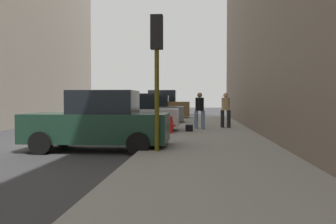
{
  "coord_description": "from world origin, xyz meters",
  "views": [
    {
      "loc": [
        5.61,
        -12.81,
        1.52
      ],
      "look_at": [
        4.19,
        4.36,
        0.95
      ],
      "focal_mm": 40.0,
      "sensor_mm": 36.0,
      "label": 1
    }
  ],
  "objects_px": {
    "traffic_light": "(157,53)",
    "parked_bronze_suv": "(160,106)",
    "parked_dark_green_sedan": "(99,122)",
    "fire_hydrant": "(170,125)",
    "pedestrian_in_jeans": "(200,109)",
    "duffel_bag": "(189,128)",
    "parked_silver_sedan": "(133,115)",
    "pedestrian_in_tan_coat": "(226,108)",
    "parked_gray_coupe": "(151,111)"
  },
  "relations": [
    {
      "from": "parked_silver_sedan",
      "to": "parked_gray_coupe",
      "type": "distance_m",
      "value": 6.2
    },
    {
      "from": "parked_silver_sedan",
      "to": "duffel_bag",
      "type": "relative_size",
      "value": 9.63
    },
    {
      "from": "traffic_light",
      "to": "pedestrian_in_tan_coat",
      "type": "relative_size",
      "value": 2.11
    },
    {
      "from": "parked_gray_coupe",
      "to": "parked_bronze_suv",
      "type": "distance_m",
      "value": 5.9
    },
    {
      "from": "parked_bronze_suv",
      "to": "parked_silver_sedan",
      "type": "bearing_deg",
      "value": -90.0
    },
    {
      "from": "pedestrian_in_tan_coat",
      "to": "parked_bronze_suv",
      "type": "bearing_deg",
      "value": 112.83
    },
    {
      "from": "fire_hydrant",
      "to": "pedestrian_in_jeans",
      "type": "distance_m",
      "value": 2.82
    },
    {
      "from": "parked_silver_sedan",
      "to": "traffic_light",
      "type": "distance_m",
      "value": 7.28
    },
    {
      "from": "parked_gray_coupe",
      "to": "pedestrian_in_jeans",
      "type": "bearing_deg",
      "value": -59.86
    },
    {
      "from": "parked_dark_green_sedan",
      "to": "fire_hydrant",
      "type": "bearing_deg",
      "value": 67.14
    },
    {
      "from": "parked_dark_green_sedan",
      "to": "duffel_bag",
      "type": "distance_m",
      "value": 5.98
    },
    {
      "from": "parked_bronze_suv",
      "to": "fire_hydrant",
      "type": "relative_size",
      "value": 6.59
    },
    {
      "from": "pedestrian_in_jeans",
      "to": "parked_bronze_suv",
      "type": "bearing_deg",
      "value": 105.18
    },
    {
      "from": "fire_hydrant",
      "to": "pedestrian_in_jeans",
      "type": "height_order",
      "value": "pedestrian_in_jeans"
    },
    {
      "from": "traffic_light",
      "to": "duffel_bag",
      "type": "relative_size",
      "value": 8.18
    },
    {
      "from": "parked_dark_green_sedan",
      "to": "duffel_bag",
      "type": "bearing_deg",
      "value": 64.64
    },
    {
      "from": "pedestrian_in_jeans",
      "to": "duffel_bag",
      "type": "bearing_deg",
      "value": -108.2
    },
    {
      "from": "parked_silver_sedan",
      "to": "parked_bronze_suv",
      "type": "bearing_deg",
      "value": 90.0
    },
    {
      "from": "parked_dark_green_sedan",
      "to": "parked_silver_sedan",
      "type": "xyz_separation_m",
      "value": [
        -0.0,
        5.72,
        0.0
      ]
    },
    {
      "from": "traffic_light",
      "to": "pedestrian_in_jeans",
      "type": "bearing_deg",
      "value": 81.64
    },
    {
      "from": "parked_silver_sedan",
      "to": "traffic_light",
      "type": "relative_size",
      "value": 1.18
    },
    {
      "from": "fire_hydrant",
      "to": "traffic_light",
      "type": "height_order",
      "value": "traffic_light"
    },
    {
      "from": "parked_dark_green_sedan",
      "to": "duffel_bag",
      "type": "height_order",
      "value": "parked_dark_green_sedan"
    },
    {
      "from": "pedestrian_in_jeans",
      "to": "duffel_bag",
      "type": "relative_size",
      "value": 3.89
    },
    {
      "from": "parked_silver_sedan",
      "to": "fire_hydrant",
      "type": "bearing_deg",
      "value": -38.67
    },
    {
      "from": "parked_silver_sedan",
      "to": "traffic_light",
      "type": "bearing_deg",
      "value": -74.69
    },
    {
      "from": "traffic_light",
      "to": "pedestrian_in_jeans",
      "type": "xyz_separation_m",
      "value": [
        1.15,
        7.8,
        -1.65
      ]
    },
    {
      "from": "traffic_light",
      "to": "parked_bronze_suv",
      "type": "bearing_deg",
      "value": 95.61
    },
    {
      "from": "parked_silver_sedan",
      "to": "pedestrian_in_tan_coat",
      "type": "height_order",
      "value": "pedestrian_in_tan_coat"
    },
    {
      "from": "parked_dark_green_sedan",
      "to": "parked_gray_coupe",
      "type": "bearing_deg",
      "value": 90.0
    },
    {
      "from": "parked_silver_sedan",
      "to": "duffel_bag",
      "type": "distance_m",
      "value": 2.63
    },
    {
      "from": "fire_hydrant",
      "to": "pedestrian_in_jeans",
      "type": "xyz_separation_m",
      "value": [
        1.2,
        2.48,
        0.61
      ]
    },
    {
      "from": "parked_silver_sedan",
      "to": "parked_gray_coupe",
      "type": "height_order",
      "value": "same"
    },
    {
      "from": "parked_dark_green_sedan",
      "to": "traffic_light",
      "type": "height_order",
      "value": "traffic_light"
    },
    {
      "from": "fire_hydrant",
      "to": "traffic_light",
      "type": "xyz_separation_m",
      "value": [
        0.05,
        -5.33,
        2.26
      ]
    },
    {
      "from": "pedestrian_in_jeans",
      "to": "duffel_bag",
      "type": "distance_m",
      "value": 1.66
    },
    {
      "from": "parked_gray_coupe",
      "to": "fire_hydrant",
      "type": "distance_m",
      "value": 7.86
    },
    {
      "from": "parked_gray_coupe",
      "to": "duffel_bag",
      "type": "height_order",
      "value": "parked_gray_coupe"
    },
    {
      "from": "parked_bronze_suv",
      "to": "pedestrian_in_jeans",
      "type": "distance_m",
      "value": 11.46
    },
    {
      "from": "fire_hydrant",
      "to": "duffel_bag",
      "type": "xyz_separation_m",
      "value": [
        0.75,
        1.1,
        -0.21
      ]
    },
    {
      "from": "parked_gray_coupe",
      "to": "fire_hydrant",
      "type": "relative_size",
      "value": 6.06
    },
    {
      "from": "parked_gray_coupe",
      "to": "pedestrian_in_tan_coat",
      "type": "height_order",
      "value": "pedestrian_in_tan_coat"
    },
    {
      "from": "parked_silver_sedan",
      "to": "duffel_bag",
      "type": "bearing_deg",
      "value": -7.6
    },
    {
      "from": "parked_gray_coupe",
      "to": "parked_bronze_suv",
      "type": "bearing_deg",
      "value": 90.0
    },
    {
      "from": "parked_bronze_suv",
      "to": "fire_hydrant",
      "type": "height_order",
      "value": "parked_bronze_suv"
    },
    {
      "from": "fire_hydrant",
      "to": "pedestrian_in_tan_coat",
      "type": "bearing_deg",
      "value": 53.66
    },
    {
      "from": "parked_dark_green_sedan",
      "to": "parked_bronze_suv",
      "type": "relative_size",
      "value": 0.91
    },
    {
      "from": "duffel_bag",
      "to": "parked_gray_coupe",
      "type": "bearing_deg",
      "value": 111.29
    },
    {
      "from": "traffic_light",
      "to": "pedestrian_in_tan_coat",
      "type": "height_order",
      "value": "traffic_light"
    },
    {
      "from": "traffic_light",
      "to": "duffel_bag",
      "type": "height_order",
      "value": "traffic_light"
    }
  ]
}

